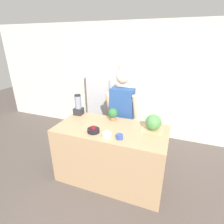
{
  "coord_description": "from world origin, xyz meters",
  "views": [
    {
      "loc": [
        0.86,
        -1.81,
        2.2
      ],
      "look_at": [
        0.0,
        0.46,
        1.2
      ],
      "focal_mm": 28.0,
      "sensor_mm": 36.0,
      "label": 1
    }
  ],
  "objects_px": {
    "bowl_cherries": "(93,130)",
    "potted_plant": "(113,114)",
    "watermelon": "(153,122)",
    "bowl_cream": "(107,134)",
    "bowl_small_blue": "(120,137)",
    "person": "(122,116)",
    "refrigerator": "(107,99)",
    "blender": "(78,106)"
  },
  "relations": [
    {
      "from": "refrigerator",
      "to": "watermelon",
      "type": "relative_size",
      "value": 7.96
    },
    {
      "from": "watermelon",
      "to": "bowl_cherries",
      "type": "bearing_deg",
      "value": -155.32
    },
    {
      "from": "bowl_cherries",
      "to": "potted_plant",
      "type": "xyz_separation_m",
      "value": [
        0.12,
        0.49,
        0.08
      ]
    },
    {
      "from": "bowl_cream",
      "to": "bowl_small_blue",
      "type": "bearing_deg",
      "value": 3.15
    },
    {
      "from": "watermelon",
      "to": "bowl_cherries",
      "type": "xyz_separation_m",
      "value": [
        -0.8,
        -0.37,
        -0.09
      ]
    },
    {
      "from": "watermelon",
      "to": "potted_plant",
      "type": "bearing_deg",
      "value": 169.66
    },
    {
      "from": "refrigerator",
      "to": "watermelon",
      "type": "bearing_deg",
      "value": -44.47
    },
    {
      "from": "refrigerator",
      "to": "person",
      "type": "height_order",
      "value": "refrigerator"
    },
    {
      "from": "refrigerator",
      "to": "blender",
      "type": "relative_size",
      "value": 5.01
    },
    {
      "from": "bowl_cream",
      "to": "potted_plant",
      "type": "height_order",
      "value": "potted_plant"
    },
    {
      "from": "bowl_cherries",
      "to": "bowl_cream",
      "type": "xyz_separation_m",
      "value": [
        0.23,
        -0.05,
        0.0
      ]
    },
    {
      "from": "bowl_cherries",
      "to": "bowl_small_blue",
      "type": "distance_m",
      "value": 0.42
    },
    {
      "from": "blender",
      "to": "potted_plant",
      "type": "xyz_separation_m",
      "value": [
        0.67,
        -0.02,
        -0.04
      ]
    },
    {
      "from": "bowl_cream",
      "to": "watermelon",
      "type": "bearing_deg",
      "value": 36.21
    },
    {
      "from": "refrigerator",
      "to": "potted_plant",
      "type": "height_order",
      "value": "refrigerator"
    },
    {
      "from": "blender",
      "to": "person",
      "type": "bearing_deg",
      "value": 25.56
    },
    {
      "from": "person",
      "to": "watermelon",
      "type": "xyz_separation_m",
      "value": [
        0.64,
        -0.49,
        0.2
      ]
    },
    {
      "from": "person",
      "to": "bowl_cream",
      "type": "bearing_deg",
      "value": -85.93
    },
    {
      "from": "refrigerator",
      "to": "bowl_cream",
      "type": "height_order",
      "value": "refrigerator"
    },
    {
      "from": "watermelon",
      "to": "bowl_cherries",
      "type": "height_order",
      "value": "watermelon"
    },
    {
      "from": "person",
      "to": "watermelon",
      "type": "distance_m",
      "value": 0.82
    },
    {
      "from": "bowl_cherries",
      "to": "bowl_small_blue",
      "type": "bearing_deg",
      "value": -5.55
    },
    {
      "from": "watermelon",
      "to": "bowl_cream",
      "type": "distance_m",
      "value": 0.72
    },
    {
      "from": "bowl_cherries",
      "to": "refrigerator",
      "type": "bearing_deg",
      "value": 105.53
    },
    {
      "from": "refrigerator",
      "to": "blender",
      "type": "distance_m",
      "value": 1.1
    },
    {
      "from": "bowl_small_blue",
      "to": "potted_plant",
      "type": "bearing_deg",
      "value": 119.08
    },
    {
      "from": "refrigerator",
      "to": "bowl_small_blue",
      "type": "relative_size",
      "value": 19.3
    },
    {
      "from": "watermelon",
      "to": "bowl_small_blue",
      "type": "distance_m",
      "value": 0.57
    },
    {
      "from": "potted_plant",
      "to": "watermelon",
      "type": "bearing_deg",
      "value": -10.34
    },
    {
      "from": "refrigerator",
      "to": "watermelon",
      "type": "distance_m",
      "value": 1.75
    },
    {
      "from": "refrigerator",
      "to": "person",
      "type": "xyz_separation_m",
      "value": [
        0.61,
        -0.74,
        -0.05
      ]
    },
    {
      "from": "bowl_cherries",
      "to": "potted_plant",
      "type": "bearing_deg",
      "value": 76.61
    },
    {
      "from": "potted_plant",
      "to": "bowl_small_blue",
      "type": "bearing_deg",
      "value": -60.92
    },
    {
      "from": "bowl_cream",
      "to": "bowl_small_blue",
      "type": "xyz_separation_m",
      "value": [
        0.18,
        0.01,
        -0.01
      ]
    },
    {
      "from": "refrigerator",
      "to": "person",
      "type": "bearing_deg",
      "value": -50.47
    },
    {
      "from": "bowl_cream",
      "to": "bowl_cherries",
      "type": "bearing_deg",
      "value": 167.63
    },
    {
      "from": "bowl_cherries",
      "to": "potted_plant",
      "type": "relative_size",
      "value": 0.84
    },
    {
      "from": "bowl_small_blue",
      "to": "watermelon",
      "type": "bearing_deg",
      "value": 46.5
    },
    {
      "from": "bowl_cherries",
      "to": "bowl_cream",
      "type": "height_order",
      "value": "bowl_cherries"
    },
    {
      "from": "person",
      "to": "bowl_small_blue",
      "type": "xyz_separation_m",
      "value": [
        0.25,
        -0.9,
        0.1
      ]
    },
    {
      "from": "potted_plant",
      "to": "person",
      "type": "bearing_deg",
      "value": 82.39
    },
    {
      "from": "blender",
      "to": "bowl_cream",
      "type": "bearing_deg",
      "value": -35.85
    }
  ]
}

